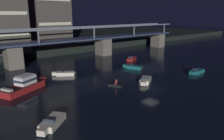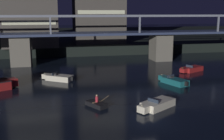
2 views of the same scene
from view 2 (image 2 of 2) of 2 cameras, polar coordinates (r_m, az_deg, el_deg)
The scene contains 8 objects.
ground_plane at distance 26.83m, azimuth 7.12°, elevation -10.24°, with size 400.00×400.00×0.00m, color black.
far_riverbank at distance 104.19m, azimuth -7.59°, elevation 6.65°, with size 240.00×80.00×2.20m, color black.
river_bridge at distance 56.39m, azimuth -3.58°, elevation 5.79°, with size 90.09×6.40×9.38m.
speedboat_near_right at distance 42.62m, azimuth -10.76°, elevation -1.52°, with size 4.75×3.88×1.16m.
speedboat_mid_left at distance 30.29m, azimuth 9.01°, elevation -6.88°, with size 4.81×3.74×1.16m.
speedboat_mid_center at distance 50.06m, azimuth 15.74°, elevation 0.20°, with size 4.94×3.40×1.16m.
speedboat_mid_right at distance 40.85m, azimuth 12.31°, elevation -2.15°, with size 3.07×5.09×1.16m.
dinghy_with_paddler at distance 30.54m, azimuth -3.18°, elevation -6.87°, with size 2.71×2.80×1.36m.
Camera 2 is at (-8.43, -23.45, 9.95)m, focal length 45.34 mm.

